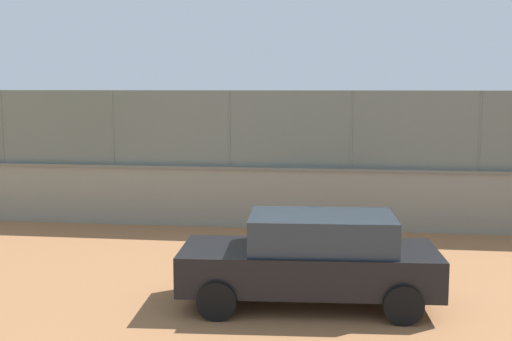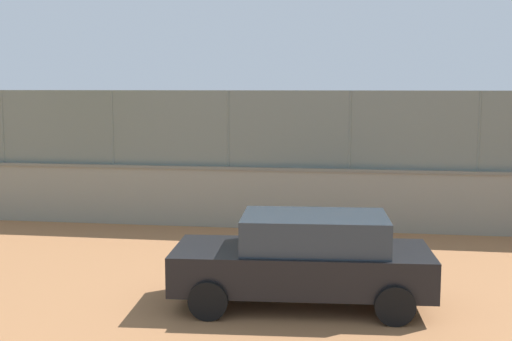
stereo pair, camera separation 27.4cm
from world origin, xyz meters
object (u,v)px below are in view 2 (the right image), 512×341
Objects in this scene: player_crossing_court at (165,177)px; sports_ball at (183,221)px; parked_car_black at (305,258)px; player_foreground_swinging at (274,179)px.

sports_ball is (-1.15, 2.24, -0.84)m from player_crossing_court.
parked_car_black is at bearing 120.74° from player_crossing_court.
player_crossing_court is 2.66m from sports_ball.
sports_ball is at bearing 52.03° from player_foreground_swinging.
sports_ball is at bearing -57.93° from parked_car_black.
player_foreground_swinging is 10.00× the size of sports_ball.
parked_car_black reaches higher than sports_ball.
player_foreground_swinging is 8.72m from parked_car_black.
player_foreground_swinging is at bearing -173.07° from player_crossing_court.
player_crossing_court is 3.23m from player_foreground_swinging.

